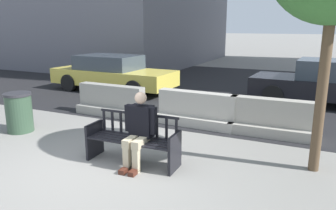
{
  "coord_description": "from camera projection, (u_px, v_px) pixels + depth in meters",
  "views": [
    {
      "loc": [
        3.46,
        -4.13,
        2.43
      ],
      "look_at": [
        0.53,
        2.11,
        0.75
      ],
      "focal_mm": 35.0,
      "sensor_mm": 36.0,
      "label": 1
    }
  ],
  "objects": [
    {
      "name": "ground_plane",
      "position": [
        88.0,
        170.0,
        5.64
      ],
      "size": [
        200.0,
        200.0,
        0.0
      ],
      "primitive_type": "plane",
      "color": "gray"
    },
    {
      "name": "street_asphalt",
      "position": [
        225.0,
        87.0,
        13.29
      ],
      "size": [
        120.0,
        12.0,
        0.01
      ],
      "primitive_type": "cube",
      "color": "black",
      "rests_on": "ground"
    },
    {
      "name": "street_bench",
      "position": [
        133.0,
        142.0,
        5.88
      ],
      "size": [
        1.71,
        0.58,
        0.88
      ],
      "color": "black",
      "rests_on": "ground"
    },
    {
      "name": "seated_person",
      "position": [
        139.0,
        128.0,
        5.7
      ],
      "size": [
        0.58,
        0.73,
        1.31
      ],
      "color": "black",
      "rests_on": "ground"
    },
    {
      "name": "jersey_barrier_centre",
      "position": [
        197.0,
        112.0,
        8.14
      ],
      "size": [
        2.03,
        0.76,
        0.84
      ],
      "color": "#ADA89E",
      "rests_on": "ground"
    },
    {
      "name": "jersey_barrier_left",
      "position": [
        112.0,
        103.0,
        9.08
      ],
      "size": [
        2.02,
        0.74,
        0.84
      ],
      "color": "gray",
      "rests_on": "ground"
    },
    {
      "name": "jersey_barrier_right",
      "position": [
        274.0,
        121.0,
        7.36
      ],
      "size": [
        2.01,
        0.7,
        0.84
      ],
      "color": "#9E998E",
      "rests_on": "ground"
    },
    {
      "name": "car_taxi_near",
      "position": [
        112.0,
        73.0,
        12.37
      ],
      "size": [
        4.79,
        2.01,
        1.34
      ],
      "color": "#DBC64C",
      "rests_on": "ground"
    },
    {
      "name": "car_sedan_mid",
      "position": [
        324.0,
        83.0,
        10.17
      ],
      "size": [
        4.3,
        2.05,
        1.41
      ],
      "color": "black",
      "rests_on": "ground"
    },
    {
      "name": "trash_bin",
      "position": [
        19.0,
        112.0,
        7.61
      ],
      "size": [
        0.62,
        0.62,
        0.92
      ],
      "color": "#334C38",
      "rests_on": "ground"
    }
  ]
}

